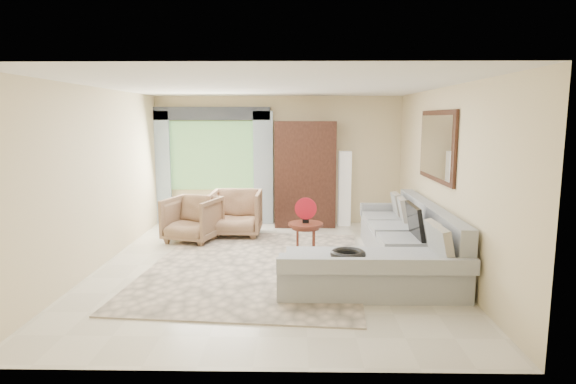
{
  "coord_description": "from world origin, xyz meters",
  "views": [
    {
      "loc": [
        0.38,
        -6.85,
        2.16
      ],
      "look_at": [
        0.25,
        0.35,
        1.05
      ],
      "focal_mm": 30.0,
      "sensor_mm": 36.0,
      "label": 1
    }
  ],
  "objects_px": {
    "sectional_sofa": "(395,251)",
    "armchair_right": "(236,213)",
    "coffee_table": "(306,239)",
    "armoire": "(305,174)",
    "armchair_left": "(192,219)",
    "tv_screen": "(415,221)",
    "floor_lamp": "(344,188)",
    "potted_plant": "(185,212)"
  },
  "relations": [
    {
      "from": "sectional_sofa",
      "to": "armchair_right",
      "type": "distance_m",
      "value": 3.23
    },
    {
      "from": "sectional_sofa",
      "to": "tv_screen",
      "type": "distance_m",
      "value": 0.51
    },
    {
      "from": "armchair_right",
      "to": "sectional_sofa",
      "type": "bearing_deg",
      "value": -37.86
    },
    {
      "from": "coffee_table",
      "to": "potted_plant",
      "type": "height_order",
      "value": "coffee_table"
    },
    {
      "from": "coffee_table",
      "to": "floor_lamp",
      "type": "xyz_separation_m",
      "value": [
        0.83,
        2.31,
        0.46
      ]
    },
    {
      "from": "armchair_left",
      "to": "armchair_right",
      "type": "bearing_deg",
      "value": 47.27
    },
    {
      "from": "coffee_table",
      "to": "floor_lamp",
      "type": "height_order",
      "value": "floor_lamp"
    },
    {
      "from": "tv_screen",
      "to": "armchair_right",
      "type": "relative_size",
      "value": 0.8
    },
    {
      "from": "tv_screen",
      "to": "armchair_left",
      "type": "height_order",
      "value": "tv_screen"
    },
    {
      "from": "sectional_sofa",
      "to": "coffee_table",
      "type": "distance_m",
      "value": 1.41
    },
    {
      "from": "armoire",
      "to": "floor_lamp",
      "type": "bearing_deg",
      "value": 4.29
    },
    {
      "from": "sectional_sofa",
      "to": "coffee_table",
      "type": "height_order",
      "value": "sectional_sofa"
    },
    {
      "from": "potted_plant",
      "to": "armoire",
      "type": "relative_size",
      "value": 0.25
    },
    {
      "from": "sectional_sofa",
      "to": "potted_plant",
      "type": "relative_size",
      "value": 6.5
    },
    {
      "from": "coffee_table",
      "to": "armoire",
      "type": "relative_size",
      "value": 0.26
    },
    {
      "from": "sectional_sofa",
      "to": "armchair_right",
      "type": "height_order",
      "value": "sectional_sofa"
    },
    {
      "from": "coffee_table",
      "to": "armchair_left",
      "type": "bearing_deg",
      "value": 154.3
    },
    {
      "from": "tv_screen",
      "to": "armchair_left",
      "type": "xyz_separation_m",
      "value": [
        -3.51,
        1.62,
        -0.32
      ]
    },
    {
      "from": "armchair_right",
      "to": "potted_plant",
      "type": "xyz_separation_m",
      "value": [
        -1.16,
        0.85,
        -0.16
      ]
    },
    {
      "from": "tv_screen",
      "to": "floor_lamp",
      "type": "relative_size",
      "value": 0.49
    },
    {
      "from": "coffee_table",
      "to": "armoire",
      "type": "bearing_deg",
      "value": 89.31
    },
    {
      "from": "armchair_left",
      "to": "potted_plant",
      "type": "relative_size",
      "value": 1.64
    },
    {
      "from": "tv_screen",
      "to": "armchair_right",
      "type": "distance_m",
      "value": 3.46
    },
    {
      "from": "armchair_right",
      "to": "armoire",
      "type": "height_order",
      "value": "armoire"
    },
    {
      "from": "coffee_table",
      "to": "armoire",
      "type": "xyz_separation_m",
      "value": [
        0.03,
        2.25,
        0.76
      ]
    },
    {
      "from": "tv_screen",
      "to": "floor_lamp",
      "type": "distance_m",
      "value": 3.06
    },
    {
      "from": "sectional_sofa",
      "to": "tv_screen",
      "type": "relative_size",
      "value": 4.68
    },
    {
      "from": "armchair_right",
      "to": "potted_plant",
      "type": "distance_m",
      "value": 1.45
    },
    {
      "from": "sectional_sofa",
      "to": "tv_screen",
      "type": "height_order",
      "value": "tv_screen"
    },
    {
      "from": "coffee_table",
      "to": "sectional_sofa",
      "type": "bearing_deg",
      "value": -27.02
    },
    {
      "from": "potted_plant",
      "to": "floor_lamp",
      "type": "relative_size",
      "value": 0.35
    },
    {
      "from": "armchair_left",
      "to": "tv_screen",
      "type": "bearing_deg",
      "value": -7.63
    },
    {
      "from": "sectional_sofa",
      "to": "floor_lamp",
      "type": "relative_size",
      "value": 2.31
    },
    {
      "from": "potted_plant",
      "to": "armoire",
      "type": "xyz_separation_m",
      "value": [
        2.45,
        0.03,
        0.78
      ]
    },
    {
      "from": "armchair_left",
      "to": "armchair_right",
      "type": "distance_m",
      "value": 0.83
    },
    {
      "from": "sectional_sofa",
      "to": "potted_plant",
      "type": "height_order",
      "value": "sectional_sofa"
    },
    {
      "from": "sectional_sofa",
      "to": "potted_plant",
      "type": "xyz_separation_m",
      "value": [
        -3.68,
        2.87,
        -0.02
      ]
    },
    {
      "from": "sectional_sofa",
      "to": "coffee_table",
      "type": "relative_size",
      "value": 6.36
    },
    {
      "from": "sectional_sofa",
      "to": "armchair_right",
      "type": "bearing_deg",
      "value": 141.36
    },
    {
      "from": "armchair_left",
      "to": "armchair_right",
      "type": "relative_size",
      "value": 0.94
    },
    {
      "from": "potted_plant",
      "to": "armoire",
      "type": "height_order",
      "value": "armoire"
    },
    {
      "from": "tv_screen",
      "to": "coffee_table",
      "type": "height_order",
      "value": "tv_screen"
    }
  ]
}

